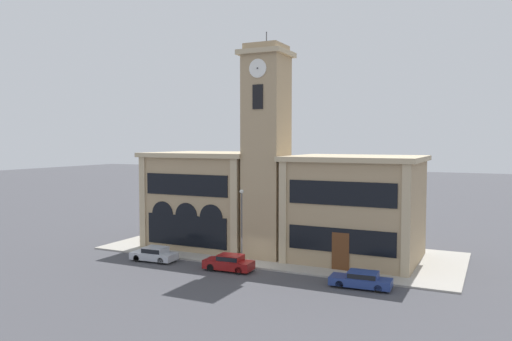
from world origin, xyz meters
name	(u,v)px	position (x,y,z in m)	size (l,w,h in m)	color
ground_plane	(246,268)	(0.00, 0.00, 0.00)	(300.00, 300.00, 0.00)	#424247
sidewalk_kerb	(278,251)	(0.00, 7.09, 0.07)	(35.00, 14.18, 0.15)	#A39E93
clock_tower	(266,152)	(0.00, 4.26, 10.07)	(4.34, 4.34, 21.21)	tan
town_hall_left_wing	(212,198)	(-7.81, 7.28, 4.97)	(12.08, 10.43, 9.89)	tan
town_hall_right_wing	(356,208)	(7.80, 7.28, 4.88)	(12.06, 10.43, 9.71)	tan
parked_car_near	(154,254)	(-8.71, -1.51, 0.69)	(4.33, 2.07, 1.33)	#B2B7C1
parked_car_mid	(229,262)	(-0.83, -1.51, 0.73)	(4.33, 1.97, 1.40)	maroon
parked_car_far	(361,279)	(10.58, -1.51, 0.66)	(4.69, 1.98, 1.26)	navy
street_lamp	(242,216)	(-0.69, 0.56, 4.43)	(0.36, 0.36, 6.66)	#4C4C51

